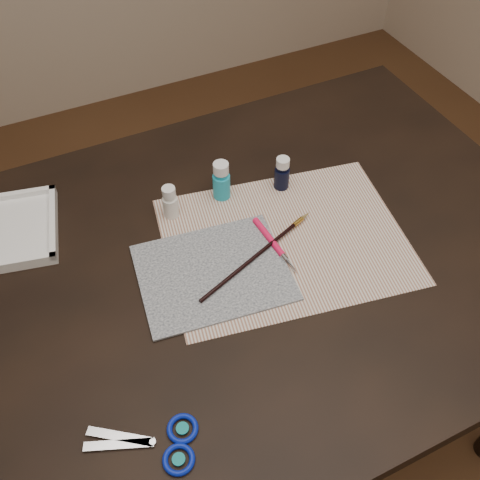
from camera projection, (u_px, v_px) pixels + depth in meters
name	position (u px, v px, depth m)	size (l,w,h in m)	color
ground	(240.00, 417.00, 1.60)	(3.50, 3.50, 0.02)	#422614
table	(240.00, 353.00, 1.31)	(1.30, 0.90, 0.75)	black
paper	(285.00, 240.00, 1.06)	(0.47, 0.36, 0.00)	silver
canvas	(213.00, 272.00, 1.00)	(0.28, 0.22, 0.00)	black
paint_bottle_white	(170.00, 202.00, 1.07)	(0.03, 0.03, 0.08)	white
paint_bottle_cyan	(221.00, 181.00, 1.10)	(0.04, 0.04, 0.09)	#1DA2BE
paint_bottle_navy	(282.00, 173.00, 1.13)	(0.03, 0.03, 0.08)	black
paintbrush	(259.00, 253.00, 1.02)	(0.31, 0.01, 0.01)	black
craft_knife	(275.00, 246.00, 1.04)	(0.16, 0.01, 0.01)	#EB144B
scissors	(141.00, 446.00, 0.79)	(0.19, 0.09, 0.01)	silver
palette_tray	(5.00, 231.00, 1.06)	(0.20, 0.20, 0.02)	white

